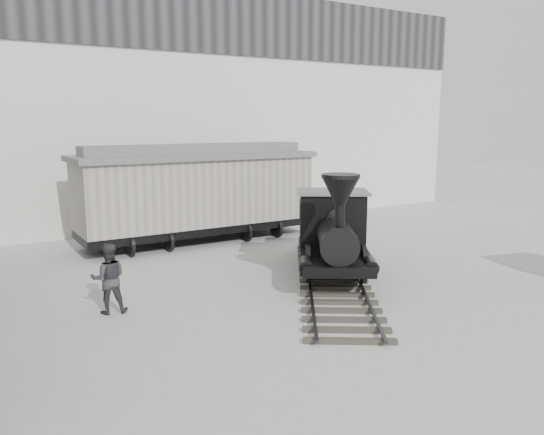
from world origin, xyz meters
TOP-DOWN VIEW (x-y plane):
  - ground at (0.00, 0.00)m, footprint 90.00×90.00m
  - north_wall at (0.00, 14.98)m, footprint 34.00×2.51m
  - locomotive at (1.49, 3.74)m, footprint 6.91×9.27m
  - boxcar at (-0.26, 10.58)m, footprint 9.88×3.30m
  - visitor_b at (-5.48, 3.93)m, footprint 1.03×0.88m

SIDE VIEW (x-z plane):
  - ground at x=0.00m, z-range 0.00..0.00m
  - visitor_b at x=-5.48m, z-range 0.00..1.84m
  - locomotive at x=1.49m, z-range -0.45..2.96m
  - boxcar at x=-0.26m, z-range 0.10..4.11m
  - north_wall at x=0.00m, z-range 0.05..11.05m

